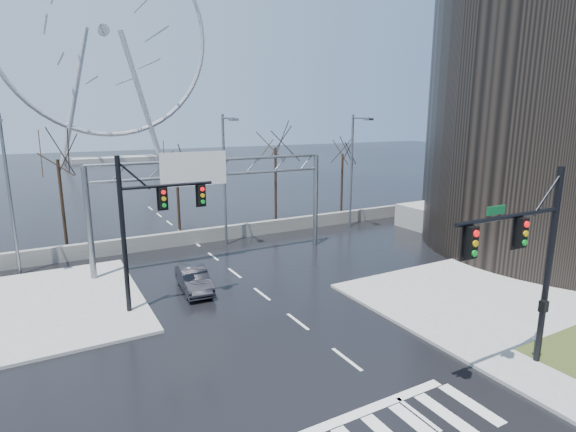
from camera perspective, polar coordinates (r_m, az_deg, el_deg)
ground at (r=19.57m, az=7.48°, el=-17.59°), size 260.00×260.00×0.00m
sidewalk_right_ext at (r=27.30m, az=22.21°, el=-9.31°), size 12.00×10.00×0.15m
sidewalk_far at (r=27.26m, az=-29.02°, el=-10.01°), size 10.00×12.00×0.15m
tower_podium at (r=45.63m, az=31.52°, el=-0.50°), size 22.00×18.00×2.00m
barrier_wall at (r=36.22m, az=-11.67°, el=-2.57°), size 52.00×0.50×1.10m
signal_mast_near at (r=18.74m, az=28.38°, el=-4.21°), size 5.52×0.41×8.00m
signal_mast_far at (r=23.40m, az=-17.57°, el=-0.31°), size 4.72×0.41×8.00m
sign_gantry at (r=30.46m, az=-9.83°, el=3.60°), size 16.36×0.40×7.60m
streetlight_left at (r=31.92m, az=-32.04°, el=3.57°), size 0.50×2.55×10.00m
streetlight_mid at (r=34.17m, az=-7.91°, el=5.80°), size 0.50×2.55×10.00m
streetlight_right at (r=40.08m, az=8.38°, el=6.75°), size 0.50×2.55×10.00m
tree_left at (r=37.19m, az=-27.12°, el=5.23°), size 3.75×3.75×7.50m
tree_center at (r=39.62m, az=-13.95°, el=5.41°), size 3.25×3.25×6.50m
tree_right at (r=41.86m, az=-1.61°, el=7.56°), size 3.90×3.90×7.80m
tree_far_right at (r=46.57m, az=6.93°, el=6.98°), size 3.40×3.40×6.80m
ferris_wheel at (r=110.77m, az=-22.31°, el=20.04°), size 45.00×6.00×50.91m
car at (r=26.52m, az=-11.87°, el=-7.86°), size 1.77×4.24×1.36m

